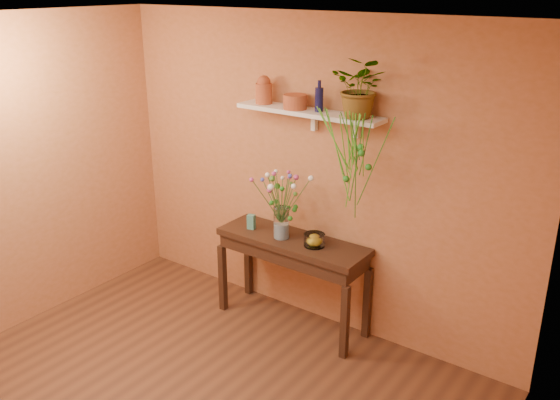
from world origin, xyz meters
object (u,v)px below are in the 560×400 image
object	(u,v)px
spider_plant	(361,88)
blue_bottle	(319,99)
bouquet	(282,190)
glass_bowl	(314,240)
glass_vase	(281,225)
terracotta_jug	(264,90)
sideboard	(292,251)

from	to	relation	value
spider_plant	blue_bottle	bearing A→B (deg)	178.28
bouquet	glass_bowl	size ratio (longest dim) A/B	2.77
glass_bowl	glass_vase	bearing A→B (deg)	-175.56
blue_bottle	spider_plant	distance (m)	0.40
blue_bottle	spider_plant	world-z (taller)	spider_plant
terracotta_jug	glass_vase	world-z (taller)	terracotta_jug
glass_bowl	bouquet	bearing A→B (deg)	-173.34
glass_vase	bouquet	size ratio (longest dim) A/B	0.57
blue_bottle	bouquet	size ratio (longest dim) A/B	0.50
blue_bottle	glass_vase	world-z (taller)	blue_bottle
terracotta_jug	blue_bottle	distance (m)	0.55
glass_vase	bouquet	xyz separation A→B (m)	(0.01, -0.01, 0.32)
glass_vase	bouquet	distance (m)	0.32
glass_bowl	blue_bottle	bearing A→B (deg)	117.13
sideboard	terracotta_jug	bearing A→B (deg)	163.66
glass_vase	spider_plant	bearing A→B (deg)	12.86
spider_plant	glass_bowl	world-z (taller)	spider_plant
spider_plant	glass_vase	world-z (taller)	spider_plant
blue_bottle	glass_bowl	distance (m)	1.17
sideboard	bouquet	world-z (taller)	bouquet
sideboard	terracotta_jug	xyz separation A→B (m)	(-0.38, 0.11, 1.34)
sideboard	bouquet	size ratio (longest dim) A/B	2.77
terracotta_jug	glass_bowl	distance (m)	1.33
terracotta_jug	blue_bottle	xyz separation A→B (m)	(0.55, 0.00, -0.01)
sideboard	glass_bowl	size ratio (longest dim) A/B	7.66
blue_bottle	spider_plant	size ratio (longest dim) A/B	0.54
blue_bottle	bouquet	xyz separation A→B (m)	(-0.24, -0.17, -0.77)
glass_vase	terracotta_jug	bearing A→B (deg)	152.41
bouquet	glass_bowl	xyz separation A→B (m)	(0.31, 0.04, -0.39)
sideboard	blue_bottle	world-z (taller)	blue_bottle
sideboard	glass_bowl	world-z (taller)	glass_bowl
sideboard	spider_plant	distance (m)	1.56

